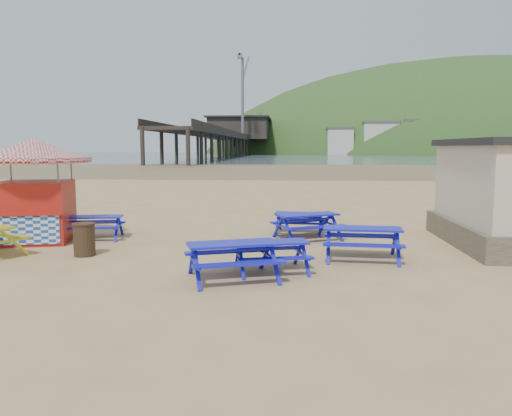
# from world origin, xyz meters

# --- Properties ---
(ground) EXTENTS (400.00, 400.00, 0.00)m
(ground) POSITION_xyz_m (0.00, 0.00, 0.00)
(ground) COLOR tan
(ground) RESTS_ON ground
(wet_sand) EXTENTS (400.00, 400.00, 0.00)m
(wet_sand) POSITION_xyz_m (0.00, 55.00, 0.00)
(wet_sand) COLOR olive
(wet_sand) RESTS_ON ground
(sea) EXTENTS (400.00, 400.00, 0.00)m
(sea) POSITION_xyz_m (0.00, 170.00, 0.01)
(sea) COLOR #465865
(sea) RESTS_ON ground
(picnic_table_blue_a) EXTENTS (1.95, 1.67, 0.73)m
(picnic_table_blue_a) POSITION_xyz_m (-4.22, 1.24, 0.37)
(picnic_table_blue_a) COLOR #1B18B7
(picnic_table_blue_a) RESTS_ON ground
(picnic_table_blue_b) EXTENTS (1.77, 1.48, 0.69)m
(picnic_table_blue_b) POSITION_xyz_m (2.32, 2.79, 0.35)
(picnic_table_blue_b) COLOR #1B18B7
(picnic_table_blue_b) RESTS_ON ground
(picnic_table_blue_c) EXTENTS (2.43, 2.25, 0.81)m
(picnic_table_blue_c) POSITION_xyz_m (2.56, 1.62, 0.41)
(picnic_table_blue_c) COLOR #1B18B7
(picnic_table_blue_c) RESTS_ON ground
(picnic_table_blue_d) EXTENTS (2.00, 1.75, 0.72)m
(picnic_table_blue_d) POSITION_xyz_m (1.56, -2.60, 0.36)
(picnic_table_blue_d) COLOR #1B18B7
(picnic_table_blue_d) RESTS_ON ground
(picnic_table_blue_e) EXTENTS (2.37, 2.13, 0.82)m
(picnic_table_blue_e) POSITION_xyz_m (0.75, -3.35, 0.41)
(picnic_table_blue_e) COLOR #1B18B7
(picnic_table_blue_e) RESTS_ON ground
(picnic_table_blue_f) EXTENTS (2.12, 1.77, 0.84)m
(picnic_table_blue_f) POSITION_xyz_m (3.87, -1.14, 0.42)
(picnic_table_blue_f) COLOR #1B18B7
(picnic_table_blue_f) RESTS_ON ground
(ice_cream_kiosk) EXTENTS (4.24, 4.24, 3.17)m
(ice_cream_kiosk) POSITION_xyz_m (-5.86, 0.71, 1.99)
(ice_cream_kiosk) COLOR #AD1C14
(ice_cream_kiosk) RESTS_ON ground
(litter_bin) EXTENTS (0.61, 0.61, 0.89)m
(litter_bin) POSITION_xyz_m (-3.51, -1.23, 0.45)
(litter_bin) COLOR #3D2C1C
(litter_bin) RESTS_ON ground
(pier) EXTENTS (24.00, 220.00, 39.29)m
(pier) POSITION_xyz_m (-17.99, 178.23, 5.46)
(pier) COLOR black
(pier) RESTS_ON ground
(headland_town) EXTENTS (264.00, 144.00, 108.00)m
(headland_town) POSITION_xyz_m (90.00, 229.68, -9.91)
(headland_town) COLOR #2D4C1E
(headland_town) RESTS_ON ground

